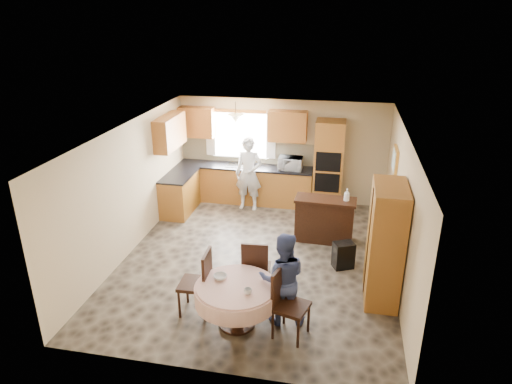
{
  "coord_description": "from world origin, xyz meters",
  "views": [
    {
      "loc": [
        1.45,
        -7.48,
        4.45
      ],
      "look_at": [
        -0.09,
        0.3,
        1.25
      ],
      "focal_mm": 32.0,
      "sensor_mm": 36.0,
      "label": 1
    }
  ],
  "objects_px": {
    "cupboard": "(385,244)",
    "person_sink": "(249,174)",
    "chair_left": "(200,279)",
    "chair_right": "(286,300)",
    "dining_table": "(236,294)",
    "person_dining": "(283,279)",
    "sideboard": "(324,221)",
    "oven_tower": "(328,166)",
    "chair_back": "(256,266)"
  },
  "relations": [
    {
      "from": "chair_right",
      "to": "person_sink",
      "type": "relative_size",
      "value": 0.61
    },
    {
      "from": "sideboard",
      "to": "person_sink",
      "type": "distance_m",
      "value": 2.3
    },
    {
      "from": "chair_right",
      "to": "person_sink",
      "type": "height_order",
      "value": "person_sink"
    },
    {
      "from": "person_sink",
      "to": "chair_left",
      "type": "bearing_deg",
      "value": -86.02
    },
    {
      "from": "oven_tower",
      "to": "person_sink",
      "type": "relative_size",
      "value": 1.22
    },
    {
      "from": "dining_table",
      "to": "person_dining",
      "type": "bearing_deg",
      "value": 20.62
    },
    {
      "from": "cupboard",
      "to": "person_dining",
      "type": "distance_m",
      "value": 1.79
    },
    {
      "from": "person_dining",
      "to": "chair_back",
      "type": "bearing_deg",
      "value": -54.66
    },
    {
      "from": "person_sink",
      "to": "person_dining",
      "type": "bearing_deg",
      "value": -68.72
    },
    {
      "from": "dining_table",
      "to": "cupboard",
      "type": "bearing_deg",
      "value": 28.77
    },
    {
      "from": "oven_tower",
      "to": "chair_back",
      "type": "height_order",
      "value": "oven_tower"
    },
    {
      "from": "cupboard",
      "to": "person_dining",
      "type": "bearing_deg",
      "value": -148.05
    },
    {
      "from": "dining_table",
      "to": "chair_back",
      "type": "xyz_separation_m",
      "value": [
        0.14,
        0.77,
        0.03
      ]
    },
    {
      "from": "cupboard",
      "to": "dining_table",
      "type": "distance_m",
      "value": 2.5
    },
    {
      "from": "dining_table",
      "to": "chair_left",
      "type": "relative_size",
      "value": 1.15
    },
    {
      "from": "chair_back",
      "to": "cupboard",
      "type": "bearing_deg",
      "value": -172.32
    },
    {
      "from": "cupboard",
      "to": "person_sink",
      "type": "bearing_deg",
      "value": 132.84
    },
    {
      "from": "sideboard",
      "to": "chair_left",
      "type": "distance_m",
      "value": 3.3
    },
    {
      "from": "cupboard",
      "to": "dining_table",
      "type": "bearing_deg",
      "value": -151.23
    },
    {
      "from": "oven_tower",
      "to": "chair_right",
      "type": "height_order",
      "value": "oven_tower"
    },
    {
      "from": "chair_back",
      "to": "person_dining",
      "type": "relative_size",
      "value": 0.71
    },
    {
      "from": "chair_back",
      "to": "chair_right",
      "type": "relative_size",
      "value": 0.98
    },
    {
      "from": "chair_back",
      "to": "person_dining",
      "type": "xyz_separation_m",
      "value": [
        0.51,
        -0.53,
        0.16
      ]
    },
    {
      "from": "sideboard",
      "to": "person_dining",
      "type": "distance_m",
      "value": 2.81
    },
    {
      "from": "person_sink",
      "to": "sideboard",
      "type": "bearing_deg",
      "value": -32.53
    },
    {
      "from": "oven_tower",
      "to": "dining_table",
      "type": "xyz_separation_m",
      "value": [
        -1.08,
        -4.68,
        -0.52
      ]
    },
    {
      "from": "sideboard",
      "to": "chair_left",
      "type": "bearing_deg",
      "value": -119.18
    },
    {
      "from": "chair_back",
      "to": "person_sink",
      "type": "xyz_separation_m",
      "value": [
        -0.87,
        3.52,
        0.29
      ]
    },
    {
      "from": "person_dining",
      "to": "oven_tower",
      "type": "bearing_deg",
      "value": -104.35
    },
    {
      "from": "dining_table",
      "to": "person_dining",
      "type": "height_order",
      "value": "person_dining"
    },
    {
      "from": "sideboard",
      "to": "person_sink",
      "type": "xyz_separation_m",
      "value": [
        -1.85,
        1.3,
        0.44
      ]
    },
    {
      "from": "chair_right",
      "to": "cupboard",
      "type": "bearing_deg",
      "value": -32.23
    },
    {
      "from": "chair_left",
      "to": "chair_right",
      "type": "xyz_separation_m",
      "value": [
        1.37,
        -0.25,
        -0.01
      ]
    },
    {
      "from": "sideboard",
      "to": "person_dining",
      "type": "relative_size",
      "value": 0.82
    },
    {
      "from": "sideboard",
      "to": "cupboard",
      "type": "relative_size",
      "value": 0.62
    },
    {
      "from": "cupboard",
      "to": "person_sink",
      "type": "relative_size",
      "value": 1.13
    },
    {
      "from": "oven_tower",
      "to": "cupboard",
      "type": "height_order",
      "value": "oven_tower"
    },
    {
      "from": "oven_tower",
      "to": "person_dining",
      "type": "distance_m",
      "value": 4.47
    },
    {
      "from": "oven_tower",
      "to": "chair_left",
      "type": "height_order",
      "value": "oven_tower"
    },
    {
      "from": "sideboard",
      "to": "dining_table",
      "type": "xyz_separation_m",
      "value": [
        -1.12,
        -2.99,
        0.11
      ]
    },
    {
      "from": "chair_left",
      "to": "person_sink",
      "type": "xyz_separation_m",
      "value": [
        -0.11,
        4.09,
        0.28
      ]
    },
    {
      "from": "chair_back",
      "to": "person_sink",
      "type": "height_order",
      "value": "person_sink"
    },
    {
      "from": "sideboard",
      "to": "chair_back",
      "type": "distance_m",
      "value": 2.43
    },
    {
      "from": "dining_table",
      "to": "oven_tower",
      "type": "bearing_deg",
      "value": 76.97
    },
    {
      "from": "chair_left",
      "to": "chair_back",
      "type": "height_order",
      "value": "chair_left"
    },
    {
      "from": "cupboard",
      "to": "person_sink",
      "type": "xyz_separation_m",
      "value": [
        -2.88,
        3.11,
        -0.11
      ]
    },
    {
      "from": "chair_back",
      "to": "person_sink",
      "type": "relative_size",
      "value": 0.6
    },
    {
      "from": "oven_tower",
      "to": "chair_left",
      "type": "distance_m",
      "value": 4.82
    },
    {
      "from": "sideboard",
      "to": "chair_back",
      "type": "relative_size",
      "value": 1.16
    },
    {
      "from": "sideboard",
      "to": "chair_right",
      "type": "xyz_separation_m",
      "value": [
        -0.38,
        -3.05,
        0.15
      ]
    }
  ]
}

